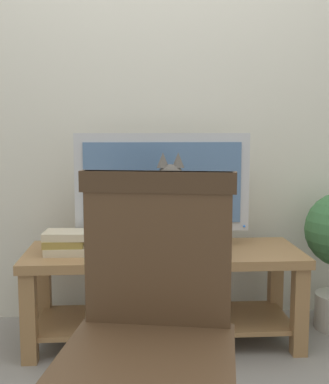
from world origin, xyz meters
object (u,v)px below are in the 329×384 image
(tv_stand, at_px, (164,278))
(wooden_chair, at_px, (152,321))
(cat, at_px, (170,210))
(tv, at_px, (163,188))
(book_stack, at_px, (66,242))
(media_box, at_px, (170,248))

(tv_stand, height_order, wooden_chair, wooden_chair)
(tv_stand, distance_m, cat, 0.37)
(tv_stand, distance_m, wooden_chair, 1.17)
(tv_stand, bearing_deg, cat, -74.88)
(tv_stand, xyz_separation_m, tv, (0.00, 0.10, 0.44))
(tv_stand, xyz_separation_m, cat, (0.02, -0.09, 0.36))
(wooden_chair, height_order, book_stack, wooden_chair)
(media_box, relative_size, book_stack, 1.73)
(tv, bearing_deg, book_stack, -164.08)
(tv, distance_m, media_box, 0.32)
(cat, bearing_deg, book_stack, 173.49)
(tv, height_order, cat, tv)
(tv, relative_size, book_stack, 3.99)
(tv, xyz_separation_m, wooden_chair, (-0.11, -1.25, -0.21))
(wooden_chair, bearing_deg, tv, 85.07)
(media_box, bearing_deg, cat, -85.94)
(tv_stand, relative_size, media_box, 3.55)
(tv, distance_m, wooden_chair, 1.27)
(cat, height_order, wooden_chair, cat)
(tv_stand, height_order, tv, tv)
(book_stack, bearing_deg, media_box, -4.62)
(tv_stand, distance_m, book_stack, 0.52)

